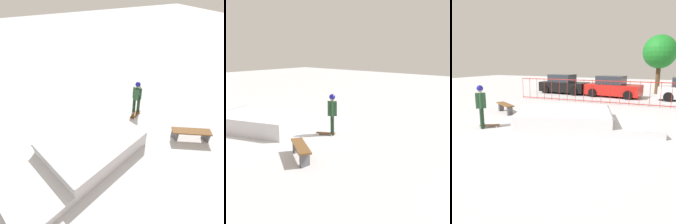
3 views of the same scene
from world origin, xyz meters
The scene contains 5 objects.
ground_plane centered at (0.00, 0.00, 0.00)m, with size 60.00×60.00×0.00m, color silver.
skate_ramp centered at (0.49, -0.02, 0.32)m, with size 5.96×4.26×0.74m.
skater centered at (-2.89, -1.69, 1.01)m, with size 0.43×0.42×1.73m.
skateboard centered at (-2.73, -1.46, 0.08)m, with size 0.79×0.58×0.09m.
park_bench centered at (-3.96, 1.01, 0.36)m, with size 1.58×1.16×0.48m.
Camera 2 is at (-10.72, 6.82, 3.57)m, focal length 45.81 mm.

